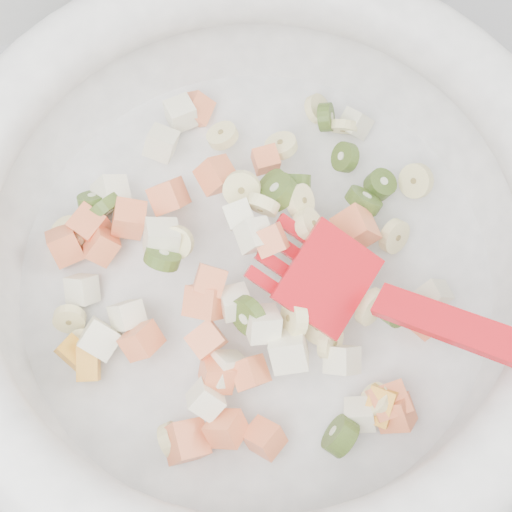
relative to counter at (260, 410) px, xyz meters
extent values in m
cube|color=gray|center=(0.00, 0.00, 0.00)|extent=(2.00, 0.60, 0.90)
cylinder|color=white|center=(0.00, 0.02, 0.46)|extent=(0.36, 0.36, 0.02)
torus|color=white|center=(0.00, 0.02, 0.54)|extent=(0.44, 0.44, 0.05)
cylinder|color=beige|center=(-0.13, 0.08, 0.48)|extent=(0.03, 0.03, 0.02)
cylinder|color=beige|center=(-0.05, 0.04, 0.51)|extent=(0.03, 0.03, 0.02)
cylinder|color=beige|center=(-0.13, -0.01, 0.48)|extent=(0.03, 0.03, 0.02)
cylinder|color=beige|center=(0.03, -0.04, 0.50)|extent=(0.03, 0.03, 0.02)
cylinder|color=beige|center=(0.05, -0.09, 0.49)|extent=(0.03, 0.03, 0.02)
cylinder|color=beige|center=(0.10, 0.02, 0.49)|extent=(0.03, 0.03, 0.03)
cylinder|color=beige|center=(0.04, 0.03, 0.52)|extent=(0.03, 0.03, 0.03)
cylinder|color=beige|center=(0.00, 0.07, 0.51)|extent=(0.03, 0.03, 0.03)
cylinder|color=beige|center=(0.07, 0.14, 0.48)|extent=(0.02, 0.03, 0.03)
cylinder|color=beige|center=(0.03, -0.03, 0.50)|extent=(0.03, 0.03, 0.01)
cylinder|color=beige|center=(-0.14, 0.01, 0.48)|extent=(0.03, 0.02, 0.03)
cylinder|color=beige|center=(-0.08, -0.08, 0.48)|extent=(0.02, 0.03, 0.03)
cylinder|color=beige|center=(0.03, -0.05, 0.50)|extent=(0.02, 0.03, 0.03)
cylinder|color=beige|center=(0.01, 0.05, 0.52)|extent=(0.03, 0.02, 0.03)
cylinder|color=beige|center=(0.04, 0.11, 0.49)|extent=(0.03, 0.03, 0.02)
cylinder|color=beige|center=(0.04, 0.05, 0.52)|extent=(0.02, 0.03, 0.03)
cylinder|color=beige|center=(0.09, 0.12, 0.48)|extent=(0.03, 0.02, 0.03)
cylinder|color=beige|center=(0.13, 0.06, 0.49)|extent=(0.03, 0.03, 0.03)
cylinder|color=beige|center=(0.07, -0.03, 0.50)|extent=(0.03, 0.03, 0.04)
cylinder|color=beige|center=(0.00, 0.13, 0.49)|extent=(0.03, 0.03, 0.02)
cylinder|color=beige|center=(0.01, -0.03, 0.51)|extent=(0.02, 0.04, 0.04)
cube|color=#F6944D|center=(0.06, -0.10, 0.48)|extent=(0.03, 0.03, 0.03)
cube|color=#F6944D|center=(-0.09, -0.02, 0.50)|extent=(0.03, 0.03, 0.03)
cube|color=#F6944D|center=(0.07, 0.02, 0.50)|extent=(0.03, 0.03, 0.03)
cube|color=#F6944D|center=(0.02, 0.09, 0.50)|extent=(0.02, 0.02, 0.02)
cube|color=#F6944D|center=(-0.05, -0.03, 0.50)|extent=(0.03, 0.03, 0.02)
cube|color=#F6944D|center=(-0.05, 0.08, 0.50)|extent=(0.03, 0.03, 0.04)
cube|color=#F6944D|center=(-0.02, 0.16, 0.48)|extent=(0.03, 0.03, 0.03)
cube|color=#F6944D|center=(-0.07, -0.09, 0.48)|extent=(0.03, 0.03, 0.03)
cube|color=#F6944D|center=(-0.04, 0.00, 0.52)|extent=(0.03, 0.03, 0.02)
cube|color=#F6944D|center=(0.06, -0.09, 0.48)|extent=(0.03, 0.03, 0.03)
cube|color=#F6944D|center=(-0.04, -0.05, 0.49)|extent=(0.03, 0.03, 0.03)
cube|color=#F6944D|center=(0.01, 0.02, 0.53)|extent=(0.02, 0.02, 0.03)
cube|color=#F6944D|center=(-0.11, 0.06, 0.49)|extent=(0.03, 0.03, 0.03)
cube|color=#F6944D|center=(-0.04, -0.01, 0.51)|extent=(0.04, 0.03, 0.03)
cube|color=#F6944D|center=(-0.02, 0.09, 0.50)|extent=(0.03, 0.03, 0.03)
cube|color=#F6944D|center=(-0.11, 0.08, 0.48)|extent=(0.03, 0.03, 0.02)
cube|color=#F6944D|center=(-0.02, -0.06, 0.50)|extent=(0.03, 0.02, 0.03)
cube|color=#F6944D|center=(-0.08, 0.07, 0.50)|extent=(0.03, 0.03, 0.03)
cube|color=#F6944D|center=(-0.05, -0.09, 0.49)|extent=(0.03, 0.03, 0.03)
cube|color=#F6944D|center=(0.10, -0.04, 0.49)|extent=(0.03, 0.03, 0.03)
cube|color=#F6944D|center=(-0.13, 0.07, 0.48)|extent=(0.03, 0.04, 0.03)
cube|color=#F6944D|center=(-0.02, -0.10, 0.49)|extent=(0.03, 0.03, 0.03)
cylinder|color=#7BAE3A|center=(0.08, 0.13, 0.49)|extent=(0.02, 0.03, 0.03)
cylinder|color=#7BAE3A|center=(-0.06, 0.03, 0.51)|extent=(0.03, 0.03, 0.03)
cylinder|color=#7BAE3A|center=(-0.11, 0.09, 0.48)|extent=(0.03, 0.03, 0.03)
cylinder|color=#7BAE3A|center=(0.04, 0.07, 0.50)|extent=(0.03, 0.02, 0.03)
cylinder|color=#7BAE3A|center=(0.08, 0.09, 0.49)|extent=(0.02, 0.03, 0.03)
cylinder|color=#7BAE3A|center=(-0.10, 0.09, 0.49)|extent=(0.03, 0.03, 0.03)
cylinder|color=#7BAE3A|center=(0.10, 0.06, 0.49)|extent=(0.03, 0.03, 0.02)
cylinder|color=#7BAE3A|center=(0.02, 0.06, 0.51)|extent=(0.03, 0.03, 0.03)
cylinder|color=#7BAE3A|center=(0.03, -0.11, 0.48)|extent=(0.03, 0.04, 0.04)
cylinder|color=#7BAE3A|center=(0.08, -0.04, 0.49)|extent=(0.03, 0.02, 0.03)
cylinder|color=#7BAE3A|center=(0.02, 0.06, 0.52)|extent=(0.03, 0.04, 0.03)
cylinder|color=#7BAE3A|center=(-0.02, -0.02, 0.51)|extent=(0.02, 0.04, 0.04)
cylinder|color=#7BAE3A|center=(0.08, 0.05, 0.50)|extent=(0.03, 0.04, 0.03)
cube|color=white|center=(-0.06, 0.04, 0.50)|extent=(0.03, 0.03, 0.04)
cube|color=white|center=(0.10, 0.12, 0.48)|extent=(0.03, 0.02, 0.03)
cube|color=white|center=(-0.03, 0.16, 0.48)|extent=(0.02, 0.02, 0.02)
cube|color=white|center=(0.04, -0.10, 0.48)|extent=(0.02, 0.03, 0.03)
cube|color=white|center=(0.04, -0.06, 0.49)|extent=(0.03, 0.03, 0.03)
cube|color=white|center=(-0.09, 0.10, 0.48)|extent=(0.03, 0.03, 0.03)
cube|color=white|center=(-0.10, 0.00, 0.49)|extent=(0.03, 0.03, 0.03)
cube|color=white|center=(0.00, -0.05, 0.51)|extent=(0.03, 0.03, 0.03)
cube|color=white|center=(0.11, -0.03, 0.48)|extent=(0.03, 0.02, 0.03)
cube|color=white|center=(-0.12, -0.01, 0.49)|extent=(0.03, 0.04, 0.03)
cube|color=white|center=(-0.12, 0.03, 0.48)|extent=(0.03, 0.03, 0.03)
cube|color=white|center=(-0.02, -0.01, 0.51)|extent=(0.02, 0.02, 0.02)
cube|color=white|center=(-0.01, -0.03, 0.51)|extent=(0.02, 0.03, 0.03)
cube|color=white|center=(-0.05, -0.07, 0.49)|extent=(0.03, 0.03, 0.03)
cube|color=white|center=(-0.01, 0.05, 0.52)|extent=(0.02, 0.02, 0.02)
cube|color=white|center=(-0.04, -0.05, 0.49)|extent=(0.03, 0.03, 0.03)
cube|color=white|center=(0.00, 0.02, 0.53)|extent=(0.03, 0.02, 0.03)
cube|color=white|center=(-0.05, 0.13, 0.49)|extent=(0.03, 0.03, 0.03)
cube|color=orange|center=(-0.13, -0.02, 0.49)|extent=(0.03, 0.03, 0.02)
cube|color=orange|center=(0.06, -0.09, 0.49)|extent=(0.03, 0.03, 0.03)
cube|color=orange|center=(-0.13, -0.02, 0.48)|extent=(0.02, 0.03, 0.02)
cube|color=red|center=(0.04, -0.01, 0.52)|extent=(0.08, 0.08, 0.03)
cube|color=red|center=(0.03, 0.03, 0.52)|extent=(0.03, 0.02, 0.02)
cube|color=red|center=(0.02, 0.02, 0.52)|extent=(0.03, 0.02, 0.02)
cube|color=red|center=(0.01, 0.00, 0.52)|extent=(0.03, 0.02, 0.02)
cube|color=red|center=(0.00, -0.01, 0.52)|extent=(0.03, 0.02, 0.02)
camera|label=1|loc=(-0.04, -0.16, 0.95)|focal=50.00mm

